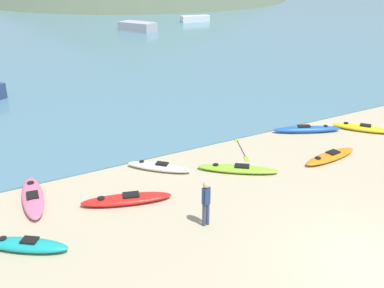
# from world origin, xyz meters

# --- Properties ---
(ground_plane) EXTENTS (400.00, 400.00, 0.00)m
(ground_plane) POSITION_xyz_m (0.00, 0.00, 0.00)
(ground_plane) COLOR tan
(bay_water) EXTENTS (160.00, 70.00, 0.06)m
(bay_water) POSITION_xyz_m (0.00, 44.72, 0.03)
(bay_water) COLOR teal
(bay_water) RESTS_ON ground_plane
(kayak_on_sand_0) EXTENTS (3.10, 1.01, 0.32)m
(kayak_on_sand_0) POSITION_xyz_m (4.63, 5.77, 0.14)
(kayak_on_sand_0) COLOR orange
(kayak_on_sand_0) RESTS_ON ground_plane
(kayak_on_sand_1) EXTENTS (3.33, 1.72, 0.34)m
(kayak_on_sand_1) POSITION_xyz_m (-4.58, 6.67, 0.15)
(kayak_on_sand_1) COLOR red
(kayak_on_sand_1) RESTS_ON ground_plane
(kayak_on_sand_2) EXTENTS (3.04, 2.60, 0.31)m
(kayak_on_sand_2) POSITION_xyz_m (0.38, 6.76, 0.13)
(kayak_on_sand_2) COLOR #8CCC2D
(kayak_on_sand_2) RESTS_ON ground_plane
(kayak_on_sand_3) EXTENTS (1.20, 3.34, 0.36)m
(kayak_on_sand_3) POSITION_xyz_m (-7.49, 8.49, 0.16)
(kayak_on_sand_3) COLOR #E5668C
(kayak_on_sand_3) RESTS_ON ground_plane
(kayak_on_sand_4) EXTENTS (2.50, 2.13, 0.38)m
(kayak_on_sand_4) POSITION_xyz_m (-8.28, 5.55, 0.17)
(kayak_on_sand_4) COLOR teal
(kayak_on_sand_4) RESTS_ON ground_plane
(kayak_on_sand_5) EXTENTS (2.35, 2.39, 0.35)m
(kayak_on_sand_5) POSITION_xyz_m (-2.39, 8.50, 0.15)
(kayak_on_sand_5) COLOR white
(kayak_on_sand_5) RESTS_ON ground_plane
(kayak_on_sand_6) EXTENTS (2.29, 2.73, 0.35)m
(kayak_on_sand_6) POSITION_xyz_m (8.65, 7.49, 0.15)
(kayak_on_sand_6) COLOR yellow
(kayak_on_sand_6) RESTS_ON ground_plane
(kayak_on_sand_7) EXTENTS (3.38, 2.02, 0.37)m
(kayak_on_sand_7) POSITION_xyz_m (6.05, 8.74, 0.16)
(kayak_on_sand_7) COLOR blue
(kayak_on_sand_7) RESTS_ON ground_plane
(person_near_foreground) EXTENTS (0.32, 0.22, 1.60)m
(person_near_foreground) POSITION_xyz_m (-2.87, 4.01, 0.92)
(person_near_foreground) COLOR #384260
(person_near_foreground) RESTS_ON ground_plane
(moored_boat_0) EXTENTS (3.96, 4.88, 1.03)m
(moored_boat_0) POSITION_xyz_m (12.14, 44.13, 0.58)
(moored_boat_0) COLOR #B2B2B7
(moored_boat_0) RESTS_ON bay_water
(moored_boat_2) EXTENTS (4.04, 1.89, 0.83)m
(moored_boat_2) POSITION_xyz_m (22.24, 47.78, 0.47)
(moored_boat_2) COLOR white
(moored_boat_2) RESTS_ON bay_water
(loose_paddle) EXTENTS (1.30, 2.61, 0.03)m
(loose_paddle) POSITION_xyz_m (1.91, 8.64, 0.01)
(loose_paddle) COLOR black
(loose_paddle) RESTS_ON ground_plane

